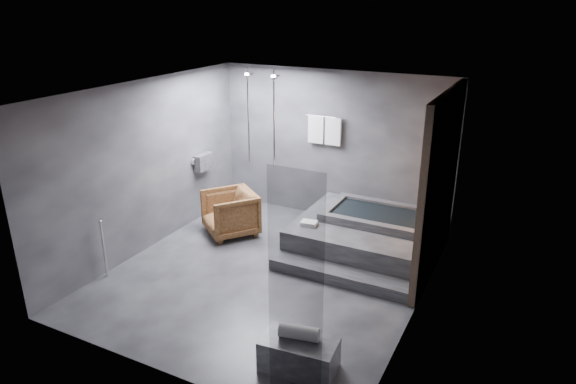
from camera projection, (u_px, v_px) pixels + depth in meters
The scene contains 7 objects.
room at pixel (300, 165), 7.33m from camera, with size 5.00×5.04×2.82m.
tub_deck at pixel (366, 235), 8.58m from camera, with size 2.20×2.00×0.50m, color #2D2D2F.
tub_step at pixel (339, 276), 7.66m from camera, with size 2.20×0.36×0.18m, color #2D2D2F.
concrete_bench at pixel (299, 354), 5.80m from camera, with size 0.85×0.47×0.38m, color #363639.
driftwood_chair at pixel (230, 213), 9.11m from camera, with size 0.84×0.87×0.79m, color #402210.
rolled_towel at pixel (299, 332), 5.73m from camera, with size 0.16×0.16×0.45m, color white.
deck_towel at pixel (309, 223), 8.35m from camera, with size 0.26×0.19×0.07m, color white.
Camera 1 is at (3.42, -6.07, 3.96)m, focal length 32.00 mm.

